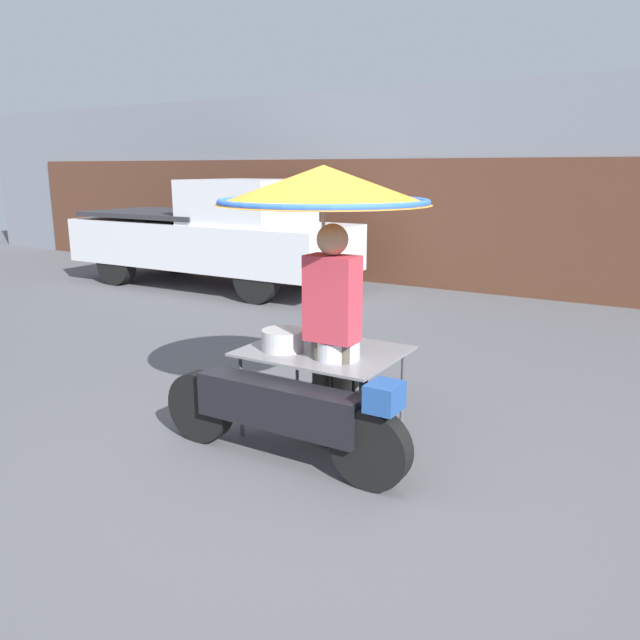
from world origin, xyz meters
TOP-DOWN VIEW (x-y plane):
  - ground_plane at (0.00, 0.00)m, footprint 36.00×36.00m
  - shopfront_building at (0.00, 7.80)m, footprint 28.00×2.06m
  - vendor_motorcycle_cart at (-0.15, 0.36)m, footprint 2.01×1.60m
  - vendor_person at (0.04, 0.26)m, footprint 0.38×0.23m
  - pickup_truck at (-4.99, 4.95)m, footprint 5.27×1.84m

SIDE VIEW (x-z plane):
  - ground_plane at x=0.00m, z-range 0.00..0.00m
  - pickup_truck at x=-4.99m, z-range -0.02..1.87m
  - vendor_person at x=0.04m, z-range 0.11..1.80m
  - vendor_motorcycle_cart at x=-0.15m, z-range 0.50..2.59m
  - shopfront_building at x=0.00m, z-range -0.01..3.42m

